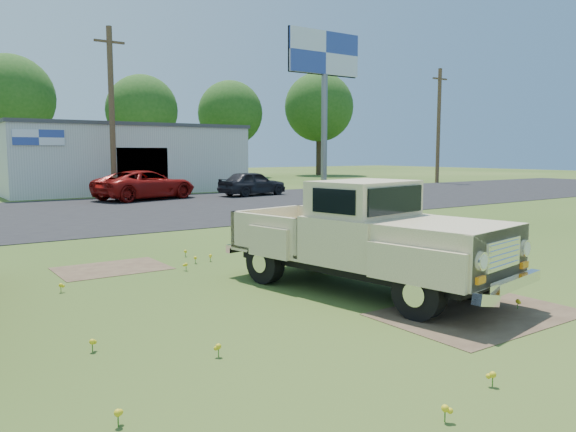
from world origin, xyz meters
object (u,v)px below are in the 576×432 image
object	(u,v)px
red_pickup	(146,185)
vintage_pickup_truck	(363,236)
billboard	(324,67)
dark_sedan	(252,183)

from	to	relation	value
red_pickup	vintage_pickup_truck	bearing A→B (deg)	153.81
billboard	dark_sedan	distance (m)	13.06
billboard	vintage_pickup_truck	world-z (taller)	billboard
red_pickup	billboard	bearing A→B (deg)	-90.07
billboard	dark_sedan	xyz separation A→B (m)	(-9.14, -5.05, -7.85)
dark_sedan	red_pickup	bearing A→B (deg)	73.64
billboard	red_pickup	xyz separation A→B (m)	(-15.06, -4.19, -7.79)
vintage_pickup_truck	dark_sedan	distance (m)	22.20
red_pickup	dark_sedan	size ratio (longest dim) A/B	1.33
billboard	vintage_pickup_truck	xyz separation A→B (m)	(-18.95, -24.96, -7.56)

